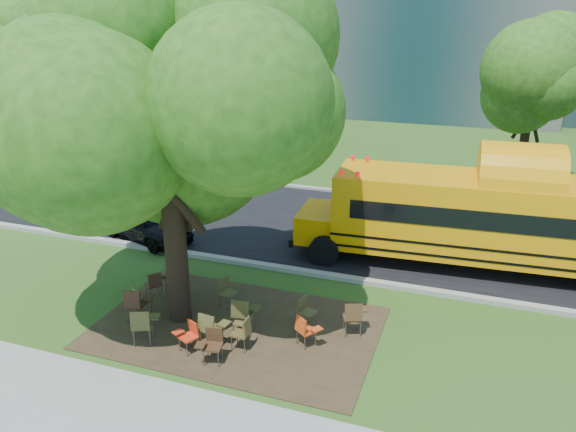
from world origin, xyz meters
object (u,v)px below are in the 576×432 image
at_px(chair_2, 143,323).
at_px(chair_11, 243,312).
at_px(school_bus, 508,219).
at_px(chair_5, 212,342).
at_px(bg_car_red, 143,160).
at_px(chair_3, 189,333).
at_px(bg_car_silver, 30,165).
at_px(chair_10, 226,290).
at_px(main_tree, 165,104).
at_px(chair_1, 141,299).
at_px(chair_7, 305,329).
at_px(chair_4, 211,327).
at_px(chair_6, 243,330).
at_px(chair_9, 175,276).
at_px(chair_8, 155,282).
at_px(chair_12, 306,309).
at_px(chair_13, 354,315).
at_px(black_car, 144,222).
at_px(pedestrian_b, 13,129).
at_px(chair_0, 136,302).

xyz_separation_m(chair_2, chair_11, (2.04, 1.25, 0.00)).
xyz_separation_m(school_bus, chair_5, (-6.24, -7.32, -1.14)).
bearing_deg(bg_car_red, chair_3, -159.73).
bearing_deg(bg_car_silver, school_bus, -86.97).
distance_m(chair_10, bg_car_red, 13.93).
bearing_deg(main_tree, chair_1, -169.68).
bearing_deg(chair_11, chair_7, -7.30).
distance_m(chair_7, bg_car_red, 16.53).
relative_size(chair_4, chair_7, 1.17).
height_order(chair_3, chair_6, chair_6).
relative_size(school_bus, chair_9, 12.61).
bearing_deg(main_tree, chair_8, 148.75).
xyz_separation_m(chair_11, chair_12, (1.36, 0.80, -0.10)).
bearing_deg(chair_10, chair_13, 102.08).
height_order(chair_1, chair_8, chair_8).
bearing_deg(black_car, pedestrian_b, 75.21).
distance_m(chair_6, chair_8, 3.60).
height_order(main_tree, chair_10, main_tree).
height_order(chair_1, chair_9, chair_9).
height_order(chair_5, chair_6, chair_5).
relative_size(main_tree, chair_4, 9.62).
relative_size(main_tree, chair_12, 11.30).
xyz_separation_m(school_bus, chair_11, (-6.06, -5.98, -1.06)).
height_order(chair_4, bg_car_red, bg_car_red).
height_order(chair_5, black_car, black_car).
height_order(chair_2, chair_12, chair_2).
relative_size(black_car, bg_car_silver, 0.96).
height_order(school_bus, chair_8, school_bus).
bearing_deg(chair_5, bg_car_red, -62.84).
distance_m(chair_4, chair_8, 3.07).
xyz_separation_m(chair_3, chair_8, (-2.14, 1.95, 0.02)).
bearing_deg(chair_13, main_tree, 167.48).
distance_m(chair_1, chair_4, 2.53).
relative_size(main_tree, black_car, 2.44).
bearing_deg(chair_6, chair_8, 65.78).
distance_m(chair_6, chair_9, 3.41).
distance_m(school_bus, bg_car_silver, 21.38).
bearing_deg(chair_2, bg_car_red, 100.80).
relative_size(chair_6, chair_8, 1.02).
height_order(chair_10, black_car, black_car).
xyz_separation_m(bg_car_silver, pedestrian_b, (-6.16, 5.35, 0.25)).
height_order(chair_7, chair_10, chair_10).
relative_size(chair_5, chair_9, 0.90).
bearing_deg(black_car, chair_6, -112.33).
xyz_separation_m(chair_0, chair_1, (-0.08, 0.34, -0.09)).
bearing_deg(chair_9, pedestrian_b, 3.09).
bearing_deg(pedestrian_b, chair_8, 34.18).
bearing_deg(bg_car_silver, chair_8, -113.11).
distance_m(chair_1, chair_9, 1.33).
bearing_deg(chair_12, chair_7, 35.77).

